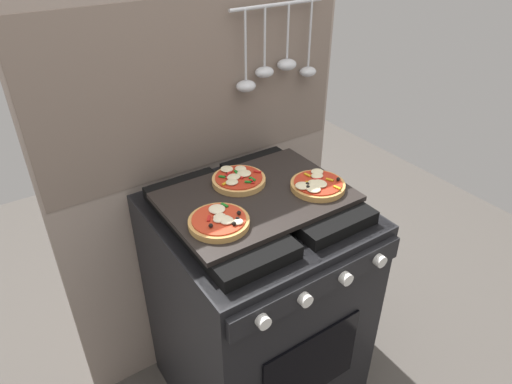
% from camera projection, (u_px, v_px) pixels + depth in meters
% --- Properties ---
extents(ground_plane, '(4.00, 4.00, 0.00)m').
position_uv_depth(ground_plane, '(256.00, 384.00, 1.86)').
color(ground_plane, '#4C4742').
extents(kitchen_backsplash, '(1.10, 0.09, 1.55)m').
position_uv_depth(kitchen_backsplash, '(206.00, 183.00, 1.67)').
color(kitchen_backsplash, gray).
rests_on(kitchen_backsplash, ground_plane).
extents(stove, '(0.60, 0.64, 0.90)m').
position_uv_depth(stove, '(256.00, 306.00, 1.61)').
color(stove, black).
rests_on(stove, ground_plane).
extents(baking_tray, '(0.54, 0.38, 0.02)m').
position_uv_depth(baking_tray, '(256.00, 197.00, 1.37)').
color(baking_tray, black).
rests_on(baking_tray, stove).
extents(pizza_left, '(0.17, 0.17, 0.03)m').
position_uv_depth(pizza_left, '(219.00, 221.00, 1.23)').
color(pizza_left, tan).
rests_on(pizza_left, baking_tray).
extents(pizza_right, '(0.17, 0.17, 0.03)m').
position_uv_depth(pizza_right, '(317.00, 185.00, 1.39)').
color(pizza_right, tan).
rests_on(pizza_right, baking_tray).
extents(pizza_center, '(0.17, 0.17, 0.03)m').
position_uv_depth(pizza_center, '(238.00, 179.00, 1.42)').
color(pizza_center, tan).
rests_on(pizza_center, baking_tray).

